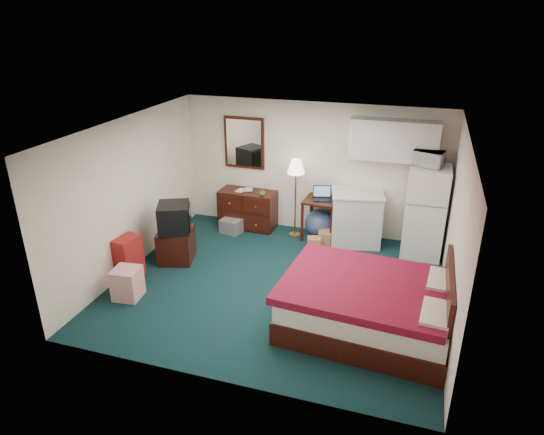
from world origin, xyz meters
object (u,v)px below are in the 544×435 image
(desk, at_px, (321,218))
(bed, at_px, (367,306))
(floor_lamp, at_px, (295,199))
(dresser, at_px, (248,209))
(suitcase, at_px, (129,258))
(fridge, at_px, (425,212))
(kitchen_counter, at_px, (356,219))
(tv_stand, at_px, (176,245))

(desk, xyz_separation_m, bed, (1.21, -2.62, -0.04))
(desk, bearing_deg, floor_lamp, -171.47)
(dresser, relative_size, suitcase, 1.55)
(fridge, distance_m, bed, 2.61)
(fridge, bearing_deg, suitcase, -153.07)
(kitchen_counter, relative_size, suitcase, 1.35)
(suitcase, bearing_deg, desk, 49.78)
(desk, height_order, kitchen_counter, kitchen_counter)
(dresser, xyz_separation_m, kitchen_counter, (2.14, -0.07, 0.10))
(dresser, distance_m, fridge, 3.36)
(floor_lamp, xyz_separation_m, tv_stand, (-1.69, -1.59, -0.47))
(bed, distance_m, suitcase, 3.83)
(bed, bearing_deg, kitchen_counter, 106.47)
(kitchen_counter, bearing_deg, fridge, -17.00)
(dresser, xyz_separation_m, fridge, (3.32, -0.18, 0.43))
(tv_stand, bearing_deg, floor_lamp, 28.05)
(dresser, bearing_deg, kitchen_counter, -0.31)
(fridge, xyz_separation_m, tv_stand, (-4.02, -1.50, -0.53))
(dresser, height_order, bed, dresser)
(tv_stand, height_order, suitcase, suitcase)
(dresser, height_order, fridge, fridge)
(dresser, xyz_separation_m, bed, (2.70, -2.67, -0.03))
(floor_lamp, bearing_deg, dresser, 174.87)
(fridge, bearing_deg, dresser, 176.68)
(desk, distance_m, tv_stand, 2.72)
(dresser, bearing_deg, suitcase, -112.99)
(kitchen_counter, bearing_deg, floor_lamp, 169.14)
(suitcase, bearing_deg, fridge, 34.21)
(floor_lamp, distance_m, desk, 0.61)
(bed, height_order, tv_stand, bed)
(fridge, xyz_separation_m, bed, (-0.63, -2.49, -0.46))
(dresser, xyz_separation_m, floor_lamp, (0.99, -0.09, 0.37))
(dresser, bearing_deg, floor_lamp, -3.57)
(floor_lamp, height_order, tv_stand, floor_lamp)
(floor_lamp, height_order, suitcase, floor_lamp)
(dresser, relative_size, fridge, 0.68)
(fridge, height_order, bed, fridge)
(floor_lamp, relative_size, suitcase, 2.10)
(suitcase, bearing_deg, kitchen_counter, 43.23)
(desk, height_order, suitcase, desk)
(floor_lamp, relative_size, desk, 1.92)
(fridge, relative_size, bed, 0.75)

